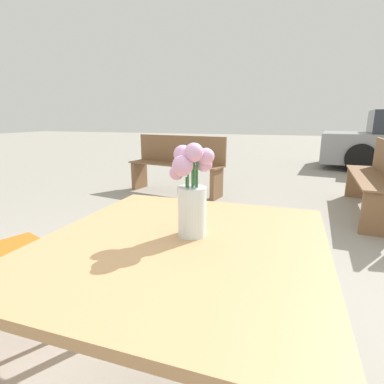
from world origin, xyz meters
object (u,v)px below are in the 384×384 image
at_px(table_front, 182,263).
at_px(bench_middle, 178,163).
at_px(flower_vase, 192,194).
at_px(bench_near, 378,175).

relative_size(table_front, bench_middle, 0.66).
bearing_deg(flower_vase, table_front, -106.50).
distance_m(flower_vase, bench_near, 3.25).
xyz_separation_m(table_front, flower_vase, (0.02, 0.05, 0.23)).
height_order(flower_vase, bench_near, flower_vase).
height_order(bench_near, bench_middle, same).
xyz_separation_m(bench_near, bench_middle, (-2.57, 0.26, -0.01)).
bearing_deg(table_front, bench_middle, 111.42).
bearing_deg(flower_vase, bench_middle, 111.98).
relative_size(flower_vase, bench_near, 0.19).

